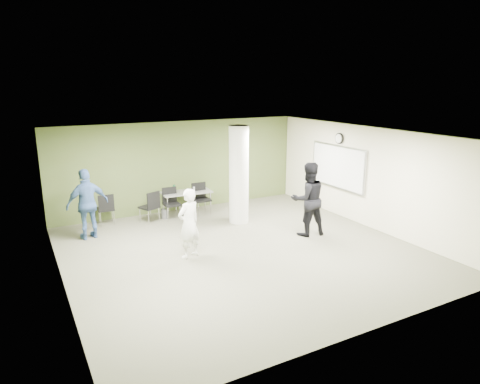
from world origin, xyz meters
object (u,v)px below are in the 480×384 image
folding_table (186,193)px  man_blue (88,204)px  man_black (308,199)px  woman_white (189,224)px  chair_back_left (106,207)px

folding_table → man_blue: (-2.99, -0.75, 0.26)m
man_black → woman_white: bearing=8.9°
chair_back_left → woman_white: bearing=114.3°
folding_table → chair_back_left: (-2.38, 0.15, -0.14)m
folding_table → woman_white: (-1.18, -3.16, 0.16)m
chair_back_left → folding_table: bearing=-179.3°
man_black → folding_table: bearing=-46.3°
folding_table → man_blue: size_ratio=0.84×
man_blue → man_black: bearing=144.2°
woman_white → man_black: bearing=158.2°
woman_white → man_blue: size_ratio=0.89×
folding_table → man_black: size_ratio=0.79×
man_black → man_blue: 5.71m
chair_back_left → man_black: 5.67m
chair_back_left → man_blue: bearing=59.8°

